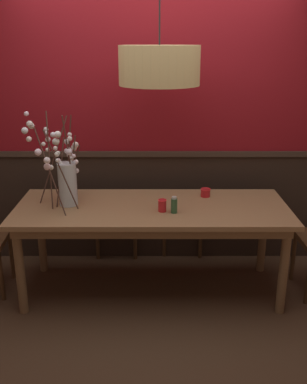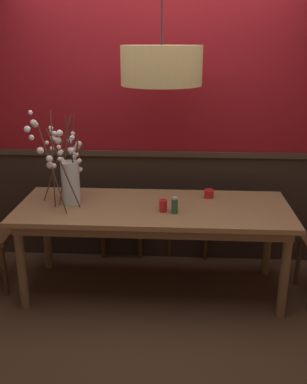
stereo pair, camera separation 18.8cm
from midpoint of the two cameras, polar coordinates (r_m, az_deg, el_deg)
name	(u,v)px [view 1 (the left image)]	position (r m, az deg, el deg)	size (l,w,h in m)	color
ground_plane	(154,289)	(3.89, -1.42, -12.32)	(24.00, 24.00, 0.00)	#4C3321
back_wall	(154,111)	(4.06, -1.31, 10.35)	(4.80, 0.14, 2.85)	#2D2119
dining_table	(154,215)	(3.59, -1.50, -3.01)	(2.18, 0.85, 0.76)	#997047
chair_far_side_left	(119,200)	(4.44, -5.62, -1.03)	(0.42, 0.44, 0.92)	brown
chair_far_side_right	(186,199)	(4.46, 2.92, -0.89)	(0.45, 0.46, 0.91)	brown
vase_with_blossoms	(66,176)	(3.60, -12.56, 1.96)	(0.38, 0.50, 0.75)	silver
candle_holder_nearer_center	(207,193)	(3.78, 5.47, -0.08)	(0.08, 0.08, 0.07)	red
candle_holder_nearer_edge	(164,205)	(3.43, -0.23, -1.75)	(0.07, 0.07, 0.10)	red
condiment_bottle	(176,205)	(3.40, 1.28, -1.71)	(0.05, 0.05, 0.13)	#2D5633
pendant_lamp	(161,66)	(3.38, -0.67, 15.87)	(0.60, 0.60, 1.15)	tan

